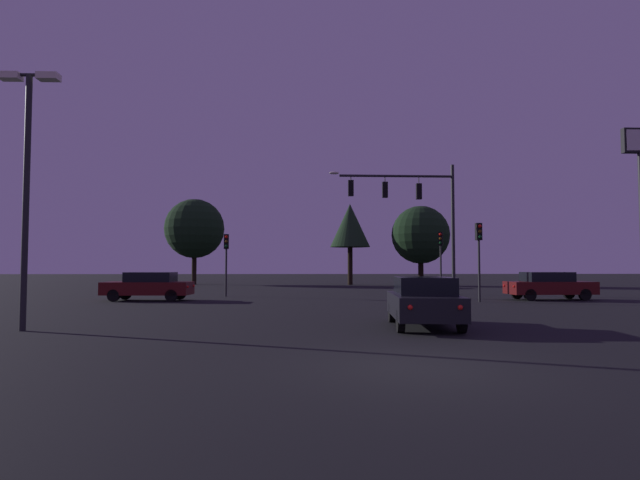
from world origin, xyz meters
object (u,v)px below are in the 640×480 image
(traffic_light_corner_left, at_px, (479,246))
(tree_center_horizon, at_px, (350,226))
(traffic_signal_mast_arm, at_px, (415,205))
(car_nearside_lane, at_px, (424,301))
(car_crossing_right, at_px, (549,285))
(traffic_light_median, at_px, (226,252))
(parking_lot_lamp_post, at_px, (27,165))
(traffic_light_corner_right, at_px, (441,250))
(car_crossing_left, at_px, (149,286))
(tree_left_far, at_px, (195,229))
(tree_behind_sign, at_px, (420,235))

(traffic_light_corner_left, bearing_deg, tree_center_horizon, 100.52)
(traffic_signal_mast_arm, bearing_deg, car_nearside_lane, -101.36)
(car_nearside_lane, relative_size, car_crossing_right, 0.92)
(car_nearside_lane, distance_m, car_crossing_right, 15.74)
(traffic_light_median, bearing_deg, traffic_light_corner_left, -20.19)
(traffic_signal_mast_arm, xyz_separation_m, car_crossing_right, (7.11, -1.19, -4.54))
(parking_lot_lamp_post, height_order, tree_center_horizon, tree_center_horizon)
(car_crossing_right, relative_size, parking_lot_lamp_post, 0.62)
(traffic_light_corner_left, relative_size, traffic_light_median, 1.08)
(traffic_light_median, height_order, car_nearside_lane, traffic_light_median)
(traffic_light_corner_right, distance_m, car_crossing_left, 18.33)
(traffic_light_corner_right, xyz_separation_m, car_crossing_left, (-17.31, -5.65, -2.11))
(car_crossing_right, relative_size, tree_center_horizon, 0.59)
(traffic_light_corner_right, height_order, car_crossing_left, traffic_light_corner_right)
(traffic_signal_mast_arm, distance_m, car_crossing_right, 8.52)
(car_nearside_lane, relative_size, tree_left_far, 0.50)
(car_nearside_lane, xyz_separation_m, tree_left_far, (-14.46, 36.69, 4.78))
(traffic_signal_mast_arm, relative_size, tree_left_far, 0.89)
(car_nearside_lane, bearing_deg, tree_left_far, 111.52)
(car_crossing_left, xyz_separation_m, parking_lot_lamp_post, (0.21, -12.95, 4.00))
(tree_center_horizon, bearing_deg, car_crossing_left, -119.69)
(traffic_signal_mast_arm, distance_m, car_crossing_left, 15.33)
(traffic_light_corner_left, relative_size, car_crossing_left, 0.87)
(traffic_light_corner_left, bearing_deg, traffic_light_median, 159.81)
(car_nearside_lane, height_order, tree_center_horizon, tree_center_horizon)
(car_nearside_lane, xyz_separation_m, car_crossing_right, (9.82, 12.31, 0.00))
(traffic_signal_mast_arm, bearing_deg, tree_behind_sign, 76.15)
(car_crossing_left, relative_size, tree_center_horizon, 0.59)
(traffic_light_median, xyz_separation_m, car_crossing_left, (-3.59, -3.61, -1.90))
(traffic_signal_mast_arm, xyz_separation_m, tree_behind_sign, (4.83, 19.59, -0.55))
(car_crossing_left, bearing_deg, traffic_signal_mast_arm, 4.05)
(tree_behind_sign, bearing_deg, traffic_signal_mast_arm, -103.85)
(car_crossing_right, xyz_separation_m, tree_center_horizon, (-8.78, 22.84, 4.99))
(car_crossing_left, xyz_separation_m, tree_center_horizon, (12.93, 22.68, 4.99))
(traffic_light_corner_right, height_order, tree_center_horizon, tree_center_horizon)
(tree_center_horizon, bearing_deg, parking_lot_lamp_post, -109.64)
(traffic_signal_mast_arm, distance_m, car_nearside_lane, 14.50)
(car_crossing_right, bearing_deg, tree_behind_sign, 96.25)
(traffic_light_median, relative_size, parking_lot_lamp_post, 0.51)
(car_crossing_right, height_order, parking_lot_lamp_post, parking_lot_lamp_post)
(car_nearside_lane, height_order, car_crossing_right, same)
(traffic_signal_mast_arm, relative_size, car_crossing_right, 1.63)
(traffic_light_corner_right, bearing_deg, traffic_light_median, -171.55)
(car_crossing_left, xyz_separation_m, tree_behind_sign, (19.44, 20.62, 3.99))
(traffic_light_corner_left, height_order, tree_behind_sign, tree_behind_sign)
(car_nearside_lane, bearing_deg, traffic_light_median, 117.30)
(tree_behind_sign, bearing_deg, car_crossing_right, -83.75)
(car_nearside_lane, bearing_deg, parking_lot_lamp_post, -177.64)
(tree_behind_sign, xyz_separation_m, tree_left_far, (-22.00, 3.59, 0.79))
(tree_center_horizon, bearing_deg, tree_behind_sign, -17.55)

